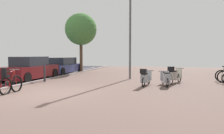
% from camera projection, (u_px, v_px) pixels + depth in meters
% --- Properties ---
extents(ground, '(21.00, 40.00, 0.13)m').
position_uv_depth(ground, '(76.00, 96.00, 8.45)').
color(ground, '#28212F').
extents(bicycle_foreground, '(0.66, 1.44, 1.12)m').
position_uv_depth(bicycle_foreground, '(9.00, 84.00, 8.83)').
color(bicycle_foreground, black).
rests_on(bicycle_foreground, ground).
extents(scooter_near, '(0.94, 1.69, 1.00)m').
position_uv_depth(scooter_near, '(174.00, 75.00, 11.82)').
color(scooter_near, black).
rests_on(scooter_near, ground).
extents(scooter_mid, '(0.61, 1.69, 0.94)m').
position_uv_depth(scooter_mid, '(145.00, 78.00, 10.88)').
color(scooter_mid, black).
rests_on(scooter_mid, ground).
extents(scooter_far, '(0.61, 1.71, 0.76)m').
position_uv_depth(scooter_far, '(166.00, 78.00, 10.82)').
color(scooter_far, black).
rests_on(scooter_far, ground).
extents(parked_car_near, '(1.85, 4.15, 1.48)m').
position_uv_depth(parked_car_near, '(30.00, 69.00, 13.52)').
color(parked_car_near, maroon).
rests_on(parked_car_near, ground).
extents(parked_car_far, '(1.77, 4.47, 1.36)m').
position_uv_depth(parked_car_far, '(63.00, 66.00, 17.79)').
color(parked_car_far, navy).
rests_on(parked_car_far, ground).
extents(lamp_post, '(0.20, 0.52, 6.65)m').
position_uv_depth(lamp_post, '(130.00, 23.00, 13.76)').
color(lamp_post, slate).
rests_on(lamp_post, ground).
extents(street_tree, '(2.86, 2.86, 5.31)m').
position_uv_depth(street_tree, '(81.00, 29.00, 19.04)').
color(street_tree, brown).
rests_on(street_tree, ground).
extents(bollard_far, '(0.12, 0.12, 0.93)m').
position_uv_depth(bollard_far, '(45.00, 74.00, 12.60)').
color(bollard_far, '#38383D').
rests_on(bollard_far, ground).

